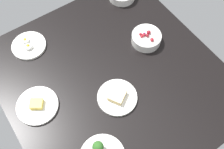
% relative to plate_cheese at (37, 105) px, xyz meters
% --- Properties ---
extents(dining_table, '(1.15, 1.08, 0.04)m').
position_rel_plate_cheese_xyz_m(dining_table, '(0.07, 0.39, -0.03)').
color(dining_table, black).
rests_on(dining_table, ground).
extents(plate_cheese, '(0.20, 0.20, 0.04)m').
position_rel_plate_cheese_xyz_m(plate_cheese, '(0.00, 0.00, 0.00)').
color(plate_cheese, white).
rests_on(plate_cheese, dining_table).
extents(plate_sandwich, '(0.20, 0.20, 0.05)m').
position_rel_plate_cheese_xyz_m(plate_sandwich, '(0.18, 0.35, 0.00)').
color(plate_sandwich, white).
rests_on(plate_sandwich, dining_table).
extents(bowl_berries, '(0.16, 0.16, 0.07)m').
position_rel_plate_cheese_xyz_m(bowl_berries, '(-0.01, 0.68, 0.02)').
color(bowl_berries, white).
rests_on(bowl_berries, dining_table).
extents(plate_eggs, '(0.19, 0.19, 0.05)m').
position_rel_plate_cheese_xyz_m(plate_eggs, '(-0.35, 0.12, 0.00)').
color(plate_eggs, white).
rests_on(plate_eggs, dining_table).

